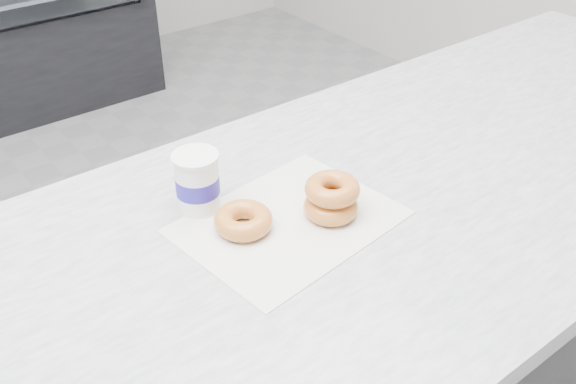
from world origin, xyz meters
The scene contains 4 objects.
wax_paper centered at (0.27, -0.57, 0.90)m, with size 0.34×0.26×0.00m, color silver.
donut_single centered at (0.20, -0.54, 0.92)m, with size 0.10×0.10×0.03m, color gold.
donut_stack centered at (0.34, -0.59, 0.93)m, with size 0.12×0.12×0.06m.
coffee_cup centered at (0.17, -0.44, 0.95)m, with size 0.09×0.09×0.10m.
Camera 1 is at (-0.24, -1.23, 1.53)m, focal length 40.00 mm.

